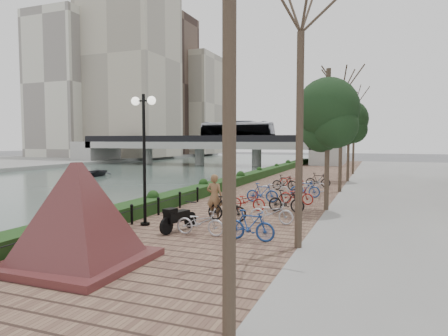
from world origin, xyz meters
The scene contains 14 objects.
ground centered at (0.00, 0.00, 0.00)m, with size 220.00×220.00×0.00m, color #59595B.
river_water centered at (-15.00, 25.00, 0.01)m, with size 30.00×130.00×0.02m, color #485A51.
promenade centered at (4.00, 17.50, 0.25)m, with size 8.00×75.00×0.50m, color brown.
hedge centered at (0.60, 20.00, 0.80)m, with size 1.10×56.00×0.60m, color black.
chain_fence centered at (1.40, 2.00, 0.85)m, with size 0.10×14.10×0.70m.
granite_monument centered at (2.97, -1.72, 1.85)m, with size 5.12×5.12×2.67m.
lamppost centered at (1.96, 3.05, 4.07)m, with size 1.02×0.32×4.96m.
motorcycle centered at (3.63, 2.61, 1.00)m, with size 0.50×1.61×1.01m, color black, non-canonical shape.
pedestrian centered at (4.00, 5.05, 1.43)m, with size 0.68×0.45×1.86m, color brown.
bicycle_parking centered at (5.49, 10.14, 0.97)m, with size 2.40×17.32×1.00m.
street_trees centered at (8.00, 12.68, 3.69)m, with size 3.20×37.12×6.80m.
bridge centered at (-13.75, 45.00, 3.37)m, with size 36.00×10.77×6.50m.
boat centered at (-17.10, 23.13, 0.44)m, with size 2.88×4.04×0.84m, color #232228.
far_buildings centered at (-41.66, 65.91, 16.12)m, with size 35.00×38.00×38.00m.
Camera 1 is at (10.18, -9.88, 3.74)m, focal length 32.00 mm.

